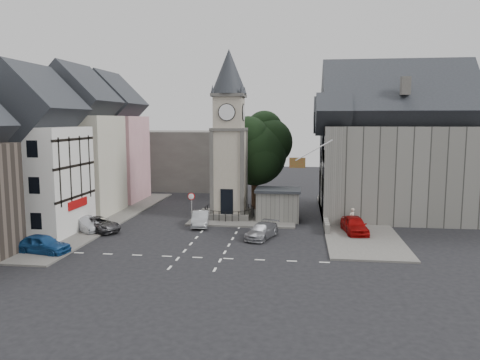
# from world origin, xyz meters

# --- Properties ---
(ground) EXTENTS (120.00, 120.00, 0.00)m
(ground) POSITION_xyz_m (0.00, 0.00, 0.00)
(ground) COLOR black
(ground) RESTS_ON ground
(pavement_west) EXTENTS (6.00, 30.00, 0.14)m
(pavement_west) POSITION_xyz_m (-12.50, 6.00, 0.07)
(pavement_west) COLOR #595651
(pavement_west) RESTS_ON ground
(pavement_east) EXTENTS (6.00, 26.00, 0.14)m
(pavement_east) POSITION_xyz_m (12.00, 8.00, 0.07)
(pavement_east) COLOR #595651
(pavement_east) RESTS_ON ground
(central_island) EXTENTS (10.00, 8.00, 0.16)m
(central_island) POSITION_xyz_m (1.50, 8.00, 0.08)
(central_island) COLOR #595651
(central_island) RESTS_ON ground
(road_markings) EXTENTS (20.00, 8.00, 0.01)m
(road_markings) POSITION_xyz_m (0.00, -5.50, 0.01)
(road_markings) COLOR silver
(road_markings) RESTS_ON ground
(clock_tower) EXTENTS (4.86, 4.86, 16.25)m
(clock_tower) POSITION_xyz_m (0.00, 7.99, 8.12)
(clock_tower) COLOR #4C4944
(clock_tower) RESTS_ON ground
(stone_shelter) EXTENTS (4.30, 3.30, 3.08)m
(stone_shelter) POSITION_xyz_m (4.80, 7.50, 1.55)
(stone_shelter) COLOR slate
(stone_shelter) RESTS_ON ground
(town_tree) EXTENTS (7.20, 7.20, 10.80)m
(town_tree) POSITION_xyz_m (2.00, 13.00, 6.97)
(town_tree) COLOR black
(town_tree) RESTS_ON ground
(warning_sign_post) EXTENTS (0.70, 0.19, 2.85)m
(warning_sign_post) POSITION_xyz_m (-3.20, 5.43, 2.03)
(warning_sign_post) COLOR black
(warning_sign_post) RESTS_ON ground
(terrace_pink) EXTENTS (8.10, 7.60, 12.80)m
(terrace_pink) POSITION_xyz_m (-15.50, 16.00, 6.58)
(terrace_pink) COLOR #CA8B94
(terrace_pink) RESTS_ON ground
(terrace_cream) EXTENTS (8.10, 7.60, 12.80)m
(terrace_cream) POSITION_xyz_m (-15.50, 8.00, 6.58)
(terrace_cream) COLOR beige
(terrace_cream) RESTS_ON ground
(terrace_tudor) EXTENTS (8.10, 7.60, 12.00)m
(terrace_tudor) POSITION_xyz_m (-15.50, 0.00, 6.19)
(terrace_tudor) COLOR silver
(terrace_tudor) RESTS_ON ground
(backdrop_west) EXTENTS (20.00, 10.00, 8.00)m
(backdrop_west) POSITION_xyz_m (-12.00, 28.00, 4.00)
(backdrop_west) COLOR #4C4944
(backdrop_west) RESTS_ON ground
(east_building) EXTENTS (14.40, 11.40, 12.60)m
(east_building) POSITION_xyz_m (15.59, 11.00, 6.26)
(east_building) COLOR slate
(east_building) RESTS_ON ground
(east_boundary_wall) EXTENTS (0.40, 16.00, 0.90)m
(east_boundary_wall) POSITION_xyz_m (9.20, 10.00, 0.45)
(east_boundary_wall) COLOR slate
(east_boundary_wall) RESTS_ON ground
(flagpole) EXTENTS (3.68, 0.10, 2.74)m
(flagpole) POSITION_xyz_m (8.00, 4.00, 7.00)
(flagpole) COLOR white
(flagpole) RESTS_ON ground
(car_west_blue) EXTENTS (4.40, 2.39, 1.42)m
(car_west_blue) POSITION_xyz_m (-11.50, -6.00, 0.71)
(car_west_blue) COLOR navy
(car_west_blue) RESTS_ON ground
(car_west_silver) EXTENTS (3.95, 3.50, 1.30)m
(car_west_silver) POSITION_xyz_m (-11.50, 0.78, 0.65)
(car_west_silver) COLOR gray
(car_west_silver) RESTS_ON ground
(car_west_grey) EXTENTS (4.94, 4.09, 1.25)m
(car_west_grey) POSITION_xyz_m (-10.39, 0.96, 0.63)
(car_west_grey) COLOR #343336
(car_west_grey) RESTS_ON ground
(car_island_silver) EXTENTS (2.00, 4.29, 1.36)m
(car_island_silver) POSITION_xyz_m (-2.07, 4.20, 0.68)
(car_island_silver) COLOR #9CA1A5
(car_island_silver) RESTS_ON ground
(car_island_east) EXTENTS (2.92, 4.51, 1.21)m
(car_island_east) POSITION_xyz_m (3.83, 0.50, 0.61)
(car_island_east) COLOR gray
(car_island_east) RESTS_ON ground
(car_east_red) EXTENTS (2.30, 4.61, 1.51)m
(car_east_red) POSITION_xyz_m (11.50, 3.00, 0.75)
(car_east_red) COLOR #A00908
(car_east_red) RESTS_ON ground
(pedestrian) EXTENTS (0.77, 0.77, 1.81)m
(pedestrian) POSITION_xyz_m (11.50, 5.14, 0.90)
(pedestrian) COLOR beige
(pedestrian) RESTS_ON ground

